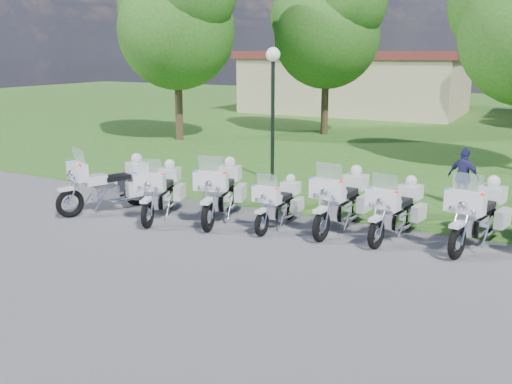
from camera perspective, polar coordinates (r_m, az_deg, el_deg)
The scene contains 14 objects.
ground at distance 12.77m, azimuth -5.74°, elevation -4.87°, with size 100.00×100.00×0.00m, color #5A5A60.
grass_lawn at distance 37.83m, azimuth 17.90°, elevation 7.03°, with size 100.00×48.00×0.01m, color #2D6620.
motorcycle_0 at distance 15.42m, azimuth -14.45°, elevation 0.87°, with size 1.48×2.46×1.75m.
motorcycle_1 at distance 14.58m, azimuth -9.48°, elevation 0.17°, with size 1.28×2.34×1.63m.
motorcycle_2 at distance 14.17m, azimuth -3.50°, elevation 0.16°, with size 1.28×2.56×1.75m.
motorcycle_3 at distance 13.60m, azimuth 2.30°, elevation -1.04°, with size 0.69×2.10×1.41m.
motorcycle_4 at distance 13.47m, azimuth 8.59°, elevation -0.75°, with size 0.94×2.57×1.73m.
motorcycle_5 at distance 13.14m, azimuth 13.88°, elevation -1.64°, with size 1.01×2.36×1.59m.
motorcycle_6 at distance 13.06m, azimuth 21.33°, elevation -2.02°, with size 1.19×2.56×1.74m.
lamp_post at distance 18.10m, azimuth 1.70°, elevation 11.00°, with size 0.44×0.44×4.22m.
tree_0 at distance 27.27m, azimuth -8.04°, elevation 16.73°, with size 6.23×5.32×8.31m.
tree_1 at distance 29.13m, azimuth 7.05°, elevation 16.22°, with size 6.03×5.15×8.04m.
building_west at distance 40.14m, azimuth 9.84°, elevation 10.81°, with size 14.56×8.32×4.10m.
bystander_c at distance 16.35m, azimuth 20.05°, elevation 1.38°, with size 0.92×0.38×1.58m, color navy.
Camera 1 is at (6.83, -9.98, 4.09)m, focal length 40.00 mm.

